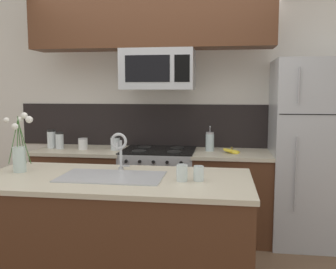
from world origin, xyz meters
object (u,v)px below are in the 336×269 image
at_px(stove_range, 159,192).
at_px(flower_vase, 20,153).
at_px(storage_jar_short, 83,144).
at_px(banana_bunch, 232,151).
at_px(drinking_glass, 182,173).
at_px(spare_glass, 199,173).
at_px(storage_jar_squat, 115,143).
at_px(french_press, 210,142).
at_px(storage_jar_tall, 52,139).
at_px(storage_jar_medium, 60,141).
at_px(refrigerator, 317,153).
at_px(microwave, 158,70).
at_px(sink_faucet, 119,146).

xyz_separation_m(stove_range, flower_vase, (-0.90, -1.18, 0.60)).
height_order(storage_jar_short, flower_vase, flower_vase).
xyz_separation_m(banana_bunch, drinking_glass, (-0.38, -1.23, 0.04)).
height_order(spare_glass, flower_vase, flower_vase).
bearing_deg(storage_jar_squat, french_press, 4.72).
relative_size(storage_jar_tall, storage_jar_medium, 1.13).
bearing_deg(banana_bunch, refrigerator, 5.52).
bearing_deg(spare_glass, refrigerator, 49.48).
xyz_separation_m(microwave, storage_jar_squat, (-0.47, -0.00, -0.77)).
height_order(refrigerator, storage_jar_squat, refrigerator).
bearing_deg(drinking_glass, refrigerator, 47.16).
bearing_deg(drinking_glass, storage_jar_medium, 139.34).
bearing_deg(storage_jar_squat, flower_vase, -110.62).
xyz_separation_m(sink_faucet, drinking_glass, (0.53, -0.26, -0.14)).
bearing_deg(storage_jar_tall, sink_faucet, -44.41).
relative_size(refrigerator, banana_bunch, 9.75).
xyz_separation_m(microwave, drinking_glass, (0.39, -1.27, -0.79)).
relative_size(banana_bunch, french_press, 0.71).
bearing_deg(storage_jar_squat, sink_faucet, -71.93).
bearing_deg(storage_jar_short, storage_jar_squat, 0.90).
bearing_deg(sink_faucet, storage_jar_short, 124.50).
relative_size(sink_faucet, flower_vase, 0.66).
distance_m(stove_range, storage_jar_medium, 1.22).
height_order(microwave, refrigerator, microwave).
height_order(stove_range, french_press, french_press).
distance_m(stove_range, microwave, 1.30).
height_order(storage_jar_tall, drinking_glass, storage_jar_tall).
bearing_deg(stove_range, microwave, -89.84).
bearing_deg(stove_range, sink_faucet, -97.70).
bearing_deg(spare_glass, storage_jar_medium, 141.98).
bearing_deg(spare_glass, french_press, 88.56).
relative_size(storage_jar_tall, storage_jar_squat, 1.36).
bearing_deg(french_press, spare_glass, -91.44).
xyz_separation_m(french_press, flower_vase, (-1.44, -1.24, 0.05)).
bearing_deg(stove_range, refrigerator, 0.71).
height_order(storage_jar_short, spare_glass, storage_jar_short).
bearing_deg(microwave, storage_jar_short, -179.48).
distance_m(storage_jar_tall, storage_jar_short, 0.39).
distance_m(storage_jar_squat, sink_faucet, 1.07).
xyz_separation_m(microwave, spare_glass, (0.50, -1.25, -0.80)).
distance_m(stove_range, refrigerator, 1.67).
distance_m(storage_jar_short, french_press, 1.37).
height_order(storage_jar_tall, sink_faucet, sink_faucet).
relative_size(storage_jar_medium, flower_vase, 0.39).
relative_size(stove_range, storage_jar_short, 7.63).
bearing_deg(storage_jar_squat, stove_range, 2.79).
bearing_deg(stove_range, drinking_glass, -73.38).
relative_size(storage_jar_squat, spare_glass, 1.40).
xyz_separation_m(microwave, storage_jar_short, (-0.83, -0.01, -0.79)).
relative_size(storage_jar_tall, spare_glass, 1.90).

